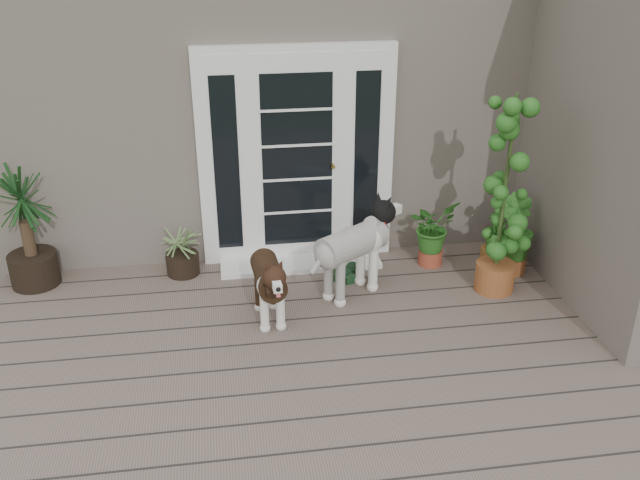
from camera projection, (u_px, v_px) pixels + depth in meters
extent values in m
cube|color=#6B5B4C|center=(359.00, 391.00, 5.28)|extent=(6.20, 4.60, 0.12)
cube|color=#665E54|center=(293.00, 75.00, 8.43)|extent=(7.40, 4.00, 3.10)
cube|color=white|center=(297.00, 157.00, 6.72)|extent=(1.90, 0.14, 2.15)
cube|color=white|center=(301.00, 263.00, 7.00)|extent=(1.60, 0.40, 0.05)
imported|color=#285A19|center=(432.00, 237.00, 6.91)|extent=(0.65, 0.65, 0.60)
imported|color=#1D5A19|center=(514.00, 245.00, 6.77)|extent=(0.53, 0.53, 0.58)
imported|color=#255418|center=(497.00, 240.00, 6.95)|extent=(0.43, 0.43, 0.50)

